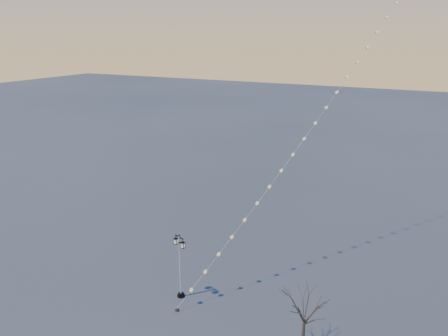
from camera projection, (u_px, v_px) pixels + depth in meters
The scene contains 4 objects.
ground at pixel (183, 327), 31.30m from camera, with size 300.00×300.00×0.00m, color #424243.
street_lamp at pixel (180, 263), 34.02m from camera, with size 1.27×0.77×5.25m.
bare_tree at pixel (305, 310), 28.20m from camera, with size 2.55×2.55×4.23m.
kite_train at pixel (369, 28), 39.57m from camera, with size 17.78×38.37×40.21m.
Camera 1 is at (14.74, -22.50, 19.65)m, focal length 36.06 mm.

